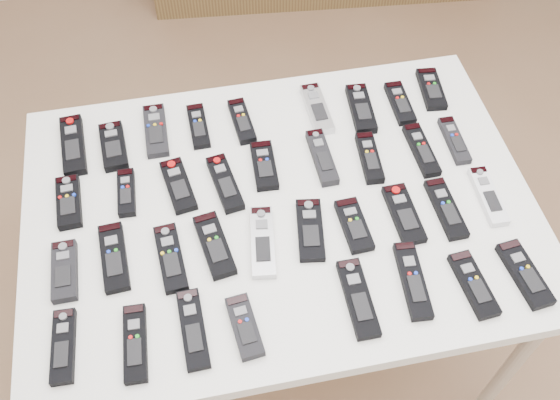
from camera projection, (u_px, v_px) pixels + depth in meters
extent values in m
plane|color=brown|center=(310.00, 294.00, 2.26)|extent=(4.00, 4.00, 0.00)
cube|color=white|center=(280.00, 209.00, 1.55)|extent=(1.25, 0.88, 0.04)
cylinder|color=beige|center=(509.00, 370.00, 1.71)|extent=(0.04, 0.04, 0.74)
cylinder|color=beige|center=(87.00, 213.00, 2.02)|extent=(0.04, 0.04, 0.74)
cylinder|color=beige|center=(419.00, 161.00, 2.15)|extent=(0.04, 0.04, 0.74)
cube|color=black|center=(73.00, 145.00, 1.63)|extent=(0.07, 0.20, 0.02)
cube|color=black|center=(114.00, 146.00, 1.63)|extent=(0.07, 0.16, 0.02)
cube|color=black|center=(156.00, 131.00, 1.67)|extent=(0.06, 0.18, 0.02)
cube|color=black|center=(198.00, 126.00, 1.68)|extent=(0.05, 0.15, 0.02)
cube|color=black|center=(242.00, 121.00, 1.69)|extent=(0.06, 0.16, 0.02)
cube|color=#B7B7BC|center=(317.00, 109.00, 1.71)|extent=(0.06, 0.18, 0.02)
cube|color=black|center=(361.00, 109.00, 1.71)|extent=(0.07, 0.18, 0.02)
cube|color=black|center=(400.00, 103.00, 1.73)|extent=(0.05, 0.15, 0.02)
cube|color=black|center=(431.00, 89.00, 1.76)|extent=(0.07, 0.16, 0.02)
cube|color=black|center=(69.00, 202.00, 1.52)|extent=(0.06, 0.15, 0.02)
cube|color=black|center=(126.00, 193.00, 1.54)|extent=(0.05, 0.14, 0.02)
cube|color=black|center=(178.00, 186.00, 1.56)|extent=(0.08, 0.17, 0.02)
cube|color=black|center=(225.00, 183.00, 1.56)|extent=(0.08, 0.18, 0.02)
cube|color=black|center=(264.00, 166.00, 1.59)|extent=(0.06, 0.15, 0.02)
cube|color=black|center=(322.00, 157.00, 1.61)|extent=(0.05, 0.18, 0.02)
cube|color=black|center=(369.00, 158.00, 1.61)|extent=(0.06, 0.16, 0.02)
cube|color=black|center=(421.00, 150.00, 1.63)|extent=(0.05, 0.17, 0.02)
cube|color=black|center=(454.00, 140.00, 1.65)|extent=(0.04, 0.16, 0.02)
cube|color=black|center=(65.00, 271.00, 1.41)|extent=(0.06, 0.15, 0.02)
cube|color=black|center=(114.00, 257.00, 1.43)|extent=(0.07, 0.18, 0.02)
cube|color=black|center=(171.00, 258.00, 1.43)|extent=(0.07, 0.18, 0.02)
cube|color=black|center=(215.00, 245.00, 1.45)|extent=(0.08, 0.18, 0.02)
cube|color=#B7B7BC|center=(263.00, 242.00, 1.46)|extent=(0.08, 0.20, 0.02)
cube|color=black|center=(310.00, 230.00, 1.48)|extent=(0.09, 0.18, 0.02)
cube|color=black|center=(354.00, 225.00, 1.49)|extent=(0.06, 0.15, 0.02)
cube|color=black|center=(404.00, 214.00, 1.51)|extent=(0.06, 0.17, 0.02)
cube|color=black|center=(446.00, 209.00, 1.52)|extent=(0.05, 0.18, 0.02)
cube|color=silver|center=(488.00, 196.00, 1.54)|extent=(0.05, 0.18, 0.02)
cube|color=black|center=(63.00, 346.00, 1.31)|extent=(0.05, 0.17, 0.02)
cube|color=black|center=(135.00, 343.00, 1.31)|extent=(0.05, 0.17, 0.02)
cube|color=black|center=(193.00, 329.00, 1.33)|extent=(0.05, 0.18, 0.02)
cube|color=black|center=(245.00, 327.00, 1.33)|extent=(0.07, 0.15, 0.02)
cube|color=black|center=(358.00, 298.00, 1.37)|extent=(0.05, 0.19, 0.02)
cube|color=black|center=(413.00, 280.00, 1.40)|extent=(0.06, 0.20, 0.02)
cube|color=black|center=(474.00, 285.00, 1.39)|extent=(0.06, 0.17, 0.02)
cube|color=black|center=(525.00, 274.00, 1.41)|extent=(0.07, 0.17, 0.02)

